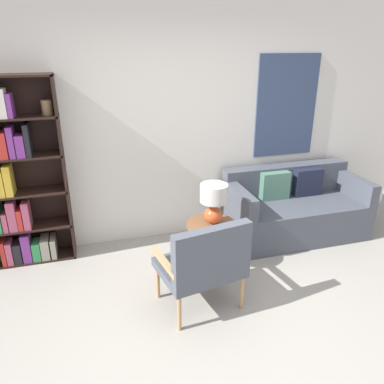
{
  "coord_description": "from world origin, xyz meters",
  "views": [
    {
      "loc": [
        -0.9,
        -2.08,
        2.23
      ],
      "look_at": [
        0.02,
        1.1,
        0.9
      ],
      "focal_mm": 35.0,
      "sensor_mm": 36.0,
      "label": 1
    }
  ],
  "objects_px": {
    "armchair": "(205,261)",
    "table_lamp": "(214,200)",
    "bookshelf": "(12,179)",
    "couch": "(293,209)",
    "side_table": "(211,228)"
  },
  "relations": [
    {
      "from": "armchair",
      "to": "table_lamp",
      "type": "height_order",
      "value": "table_lamp"
    },
    {
      "from": "armchair",
      "to": "bookshelf",
      "type": "bearing_deg",
      "value": 140.46
    },
    {
      "from": "bookshelf",
      "to": "table_lamp",
      "type": "height_order",
      "value": "bookshelf"
    },
    {
      "from": "couch",
      "to": "side_table",
      "type": "distance_m",
      "value": 1.31
    },
    {
      "from": "couch",
      "to": "table_lamp",
      "type": "height_order",
      "value": "table_lamp"
    },
    {
      "from": "bookshelf",
      "to": "armchair",
      "type": "height_order",
      "value": "bookshelf"
    },
    {
      "from": "couch",
      "to": "table_lamp",
      "type": "xyz_separation_m",
      "value": [
        -1.2,
        -0.43,
        0.44
      ]
    },
    {
      "from": "bookshelf",
      "to": "armchair",
      "type": "distance_m",
      "value": 2.15
    },
    {
      "from": "side_table",
      "to": "armchair",
      "type": "bearing_deg",
      "value": -113.14
    },
    {
      "from": "bookshelf",
      "to": "couch",
      "type": "relative_size",
      "value": 1.19
    },
    {
      "from": "armchair",
      "to": "side_table",
      "type": "bearing_deg",
      "value": 66.86
    },
    {
      "from": "armchair",
      "to": "couch",
      "type": "bearing_deg",
      "value": 35.97
    },
    {
      "from": "side_table",
      "to": "table_lamp",
      "type": "height_order",
      "value": "table_lamp"
    },
    {
      "from": "table_lamp",
      "to": "armchair",
      "type": "bearing_deg",
      "value": -114.64
    },
    {
      "from": "armchair",
      "to": "table_lamp",
      "type": "xyz_separation_m",
      "value": [
        0.3,
        0.66,
        0.26
      ]
    }
  ]
}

